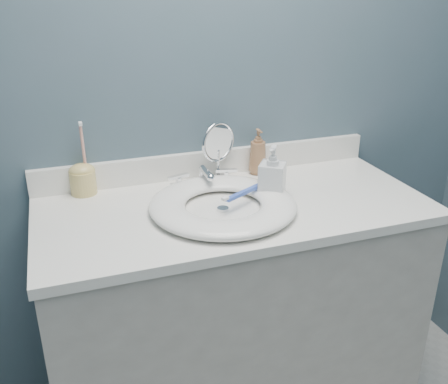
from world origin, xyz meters
name	(u,v)px	position (x,y,z in m)	size (l,w,h in m)	color
back_wall	(207,85)	(0.00, 1.25, 1.20)	(2.20, 0.02, 2.40)	#3F565F
vanity_cabinet	(234,322)	(0.00, 0.97, 0.42)	(1.20, 0.55, 0.85)	#BCB6AB
countertop	(235,208)	(0.00, 0.97, 0.86)	(1.22, 0.57, 0.03)	white
backsplash	(209,163)	(0.00, 1.24, 0.93)	(1.22, 0.02, 0.09)	white
basin	(223,204)	(-0.05, 0.94, 0.90)	(0.45, 0.45, 0.04)	white
drain	(223,209)	(-0.05, 0.94, 0.88)	(0.04, 0.04, 0.01)	silver
faucet	(204,179)	(-0.05, 1.14, 0.91)	(0.25, 0.13, 0.07)	silver
makeup_mirror	(218,149)	(0.01, 1.18, 1.00)	(0.14, 0.08, 0.21)	silver
soap_bottle_amber	(258,152)	(0.17, 1.20, 0.96)	(0.06, 0.06, 0.16)	#8F6340
soap_bottle_clear	(272,172)	(0.13, 0.98, 0.97)	(0.08, 0.08, 0.17)	silver
toothbrush_holder	(83,178)	(-0.44, 1.21, 0.94)	(0.08, 0.08, 0.24)	#D2BA69
toothbrush_lying	(242,193)	(0.02, 0.95, 0.92)	(0.16, 0.10, 0.02)	blue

